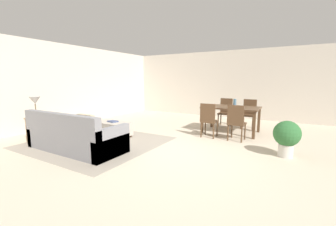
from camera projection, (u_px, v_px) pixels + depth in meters
ground_plane at (174, 151)px, 4.72m from camera, size 10.80×10.80×0.00m
wall_back at (233, 84)px, 8.79m from camera, size 9.00×0.12×2.70m
wall_left at (62, 85)px, 7.19m from camera, size 0.12×11.00×2.70m
area_rug at (97, 142)px, 5.39m from camera, size 3.00×2.80×0.01m
couch at (75, 137)px, 4.77m from camera, size 2.26×0.91×0.86m
ottoman_table at (113, 128)px, 5.88m from camera, size 0.99×0.53×0.41m
side_table at (37, 123)px, 5.46m from camera, size 0.40×0.40×0.60m
table_lamp at (35, 101)px, 5.38m from camera, size 0.26×0.26×0.53m
dining_table at (231, 110)px, 6.33m from camera, size 1.55×0.98×0.76m
dining_chair_near_left at (209, 118)px, 5.79m from camera, size 0.41×0.41×0.92m
dining_chair_near_right at (236, 121)px, 5.45m from camera, size 0.41×0.41×0.92m
dining_chair_far_left at (226, 111)px, 7.28m from camera, size 0.41×0.41×0.92m
dining_chair_far_right at (249, 112)px, 6.91m from camera, size 0.41×0.41×0.92m
vase_centerpiece at (235, 103)px, 6.30m from camera, size 0.09×0.09×0.23m
book_on_ottoman at (113, 121)px, 5.85m from camera, size 0.29×0.24×0.03m
potted_plant at (287, 136)px, 4.32m from camera, size 0.51×0.51×0.73m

